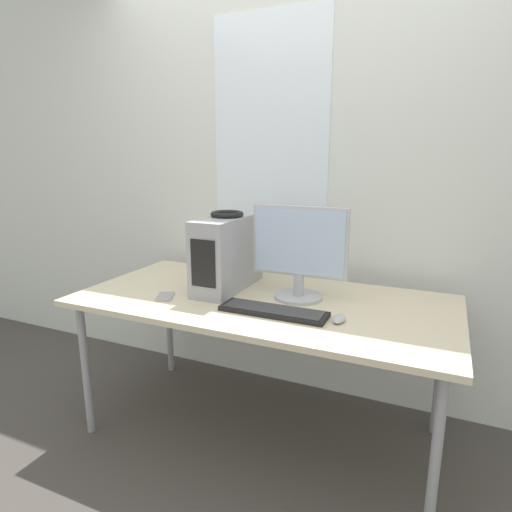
% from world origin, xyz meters
% --- Properties ---
extents(ground_plane, '(14.00, 14.00, 0.00)m').
position_xyz_m(ground_plane, '(0.00, 0.00, 0.00)').
color(ground_plane, '#47423D').
extents(wall_back, '(8.00, 0.07, 2.70)m').
position_xyz_m(wall_back, '(-0.00, 1.03, 1.35)').
color(wall_back, silver).
rests_on(wall_back, ground_plane).
extents(desk, '(1.84, 0.90, 0.75)m').
position_xyz_m(desk, '(0.00, 0.45, 0.70)').
color(desk, beige).
rests_on(desk, ground_plane).
extents(pc_tower, '(0.19, 0.50, 0.38)m').
position_xyz_m(pc_tower, '(-0.23, 0.53, 0.94)').
color(pc_tower, '#9E9EA3').
rests_on(pc_tower, desk).
extents(headphones, '(0.17, 0.17, 0.03)m').
position_xyz_m(headphones, '(-0.23, 0.53, 1.15)').
color(headphones, black).
rests_on(headphones, pc_tower).
extents(monitor_main, '(0.47, 0.24, 0.46)m').
position_xyz_m(monitor_main, '(0.16, 0.52, 0.99)').
color(monitor_main, '#B7B7BC').
rests_on(monitor_main, desk).
extents(keyboard, '(0.49, 0.14, 0.02)m').
position_xyz_m(keyboard, '(0.13, 0.27, 0.76)').
color(keyboard, black).
rests_on(keyboard, desk).
extents(mouse, '(0.05, 0.10, 0.03)m').
position_xyz_m(mouse, '(0.42, 0.29, 0.76)').
color(mouse, '#B2B2B7').
rests_on(mouse, desk).
extents(cell_phone, '(0.12, 0.15, 0.01)m').
position_xyz_m(cell_phone, '(-0.45, 0.26, 0.76)').
color(cell_phone, '#99999E').
rests_on(cell_phone, desk).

